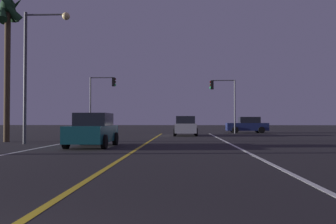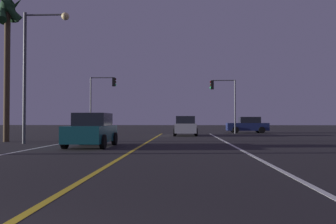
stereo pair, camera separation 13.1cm
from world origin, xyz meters
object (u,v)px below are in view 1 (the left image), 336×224
at_px(traffic_light_near_right, 223,94).
at_px(street_lamp_left_mid, 36,59).
at_px(car_oncoming, 93,130).
at_px(car_ahead_far, 185,126).
at_px(palm_tree_left_mid, 8,23).
at_px(car_crossing_side, 247,125).
at_px(traffic_light_near_left, 102,92).

bearing_deg(traffic_light_near_right, street_lamp_left_mid, 52.85).
height_order(car_oncoming, car_ahead_far, same).
xyz_separation_m(car_oncoming, palm_tree_left_mid, (-6.41, 3.90, 6.62)).
bearing_deg(car_ahead_far, palm_tree_left_mid, 130.43).
bearing_deg(car_crossing_side, street_lamp_left_mid, 50.19).
xyz_separation_m(car_oncoming, traffic_light_near_right, (8.60, 18.43, 3.19)).
distance_m(car_crossing_side, traffic_light_near_right, 4.62).
bearing_deg(street_lamp_left_mid, car_oncoming, -28.59).
xyz_separation_m(traffic_light_near_right, traffic_light_near_left, (-12.36, 0.00, 0.24)).
distance_m(car_ahead_far, palm_tree_left_mid, 16.10).
bearing_deg(car_crossing_side, car_ahead_far, 46.03).
relative_size(traffic_light_near_right, palm_tree_left_mid, 0.58).
bearing_deg(palm_tree_left_mid, car_ahead_far, 40.43).
distance_m(traffic_light_near_right, street_lamp_left_mid, 20.55).
bearing_deg(car_ahead_far, traffic_light_near_left, 59.49).
xyz_separation_m(car_ahead_far, palm_tree_left_mid, (-11.17, -9.52, 6.62)).
relative_size(traffic_light_near_left, street_lamp_left_mid, 0.77).
bearing_deg(car_ahead_far, traffic_light_near_right, -37.44).
bearing_deg(palm_tree_left_mid, car_oncoming, -31.30).
xyz_separation_m(car_oncoming, car_ahead_far, (4.76, 13.42, 0.00)).
distance_m(traffic_light_near_left, palm_tree_left_mid, 15.12).
xyz_separation_m(car_crossing_side, car_oncoming, (-11.39, -20.28, 0.00)).
xyz_separation_m(car_oncoming, traffic_light_near_left, (-3.75, 18.43, 3.43)).
relative_size(street_lamp_left_mid, palm_tree_left_mid, 0.80).
bearing_deg(car_crossing_side, traffic_light_near_right, 33.61).
xyz_separation_m(car_crossing_side, car_ahead_far, (-6.63, -6.87, 0.00)).
relative_size(car_ahead_far, traffic_light_near_right, 0.79).
height_order(traffic_light_near_left, palm_tree_left_mid, palm_tree_left_mid).
distance_m(car_crossing_side, car_ahead_far, 9.54).
xyz_separation_m(car_ahead_far, street_lamp_left_mid, (-8.56, -11.35, 4.02)).
relative_size(car_crossing_side, street_lamp_left_mid, 0.57).
relative_size(car_crossing_side, palm_tree_left_mid, 0.46).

